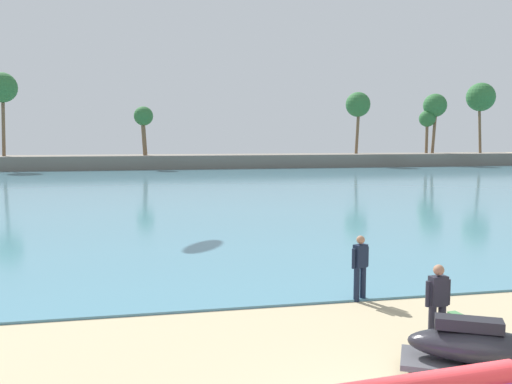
{
  "coord_description": "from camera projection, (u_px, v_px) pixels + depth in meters",
  "views": [
    {
      "loc": [
        -4.23,
        -6.19,
        4.1
      ],
      "look_at": [
        -0.98,
        9.21,
        2.53
      ],
      "focal_mm": 38.59,
      "sensor_mm": 36.0,
      "label": 1
    }
  ],
  "objects": [
    {
      "name": "person_at_waterline",
      "position": [
        360.0,
        266.0,
        13.76
      ],
      "size": [
        0.52,
        0.31,
        1.67
      ],
      "color": "#141E33",
      "rests_on": "ground"
    },
    {
      "name": "backpack_near_kite",
      "position": [
        456.0,
        324.0,
        11.52
      ],
      "size": [
        0.3,
        0.32,
        0.44
      ],
      "color": "#47844C",
      "rests_on": "ground"
    },
    {
      "name": "palm_headland",
      "position": [
        183.0,
        147.0,
        72.29
      ],
      "size": [
        101.92,
        6.0,
        12.22
      ],
      "color": "slate",
      "rests_on": "ground"
    },
    {
      "name": "watercraft_on_trailer",
      "position": [
        479.0,
        349.0,
        9.33
      ],
      "size": [
        2.76,
        2.11,
        1.28
      ],
      "color": "#4C4C51",
      "rests_on": "ground"
    },
    {
      "name": "person_rigging_by_gear",
      "position": [
        438.0,
        304.0,
        10.63
      ],
      "size": [
        0.55,
        0.23,
        1.67
      ],
      "color": "#23232D",
      "rests_on": "ground"
    },
    {
      "name": "sea",
      "position": [
        178.0,
        173.0,
        62.35
      ],
      "size": [
        220.0,
        100.26,
        0.06
      ],
      "primitive_type": "cube",
      "color": "teal",
      "rests_on": "ground"
    }
  ]
}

